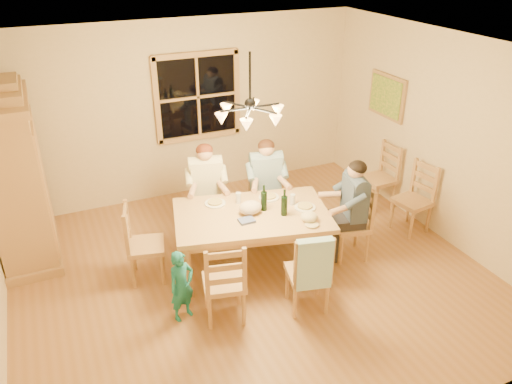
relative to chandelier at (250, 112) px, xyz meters
name	(u,v)px	position (x,y,z in m)	size (l,w,h in m)	color
floor	(251,274)	(0.00, 0.00, -2.08)	(5.50, 5.50, 0.00)	#996637
ceiling	(250,52)	(0.00, 0.00, 0.62)	(5.50, 5.00, 0.02)	white
wall_back	(185,111)	(0.00, 2.50, -0.73)	(5.50, 0.02, 2.70)	beige
wall_right	(444,139)	(2.75, 0.00, -0.73)	(0.02, 5.00, 2.70)	beige
window	(198,97)	(0.20, 2.47, -0.53)	(1.30, 0.06, 1.30)	black
painting	(387,96)	(2.71, 1.20, -0.48)	(0.06, 0.78, 0.64)	#A48247
chandelier	(250,112)	(0.00, 0.00, 0.00)	(0.77, 0.68, 0.71)	black
armoire	(17,180)	(-2.42, 1.60, -1.02)	(0.66, 1.40, 2.30)	#A48247
dining_table	(252,220)	(0.09, 0.17, -1.42)	(2.04, 1.51, 0.76)	tan
chair_far_left	(208,214)	(-0.16, 1.12, -1.77)	(0.52, 0.51, 0.99)	#AA7F4B
chair_far_right	(266,209)	(0.63, 0.93, -1.77)	(0.52, 0.51, 0.99)	#AA7F4B
chair_near_left	(224,294)	(-0.56, -0.57, -1.77)	(0.52, 0.51, 0.99)	#AA7F4B
chair_near_right	(307,284)	(0.34, -0.78, -1.77)	(0.52, 0.51, 0.99)	#AA7F4B
chair_end_left	(147,256)	(-1.15, 0.46, -1.77)	(0.51, 0.52, 0.99)	#AA7F4B
chair_end_right	(350,235)	(1.33, -0.12, -1.77)	(0.51, 0.52, 0.99)	#AA7F4B
adult_woman	(206,179)	(-0.16, 1.12, -1.24)	(0.47, 0.50, 0.87)	beige
adult_plaid_man	(266,174)	(0.63, 0.93, -1.24)	(0.47, 0.50, 0.87)	#2E5F7F
adult_slate_man	(353,198)	(1.33, -0.12, -1.24)	(0.50, 0.47, 0.87)	#3E4C64
towel	(314,264)	(0.29, -0.96, -1.38)	(0.38, 0.10, 0.58)	#9AC5D0
wine_bottle_a	(264,198)	(0.25, 0.19, -1.15)	(0.08, 0.08, 0.33)	black
wine_bottle_b	(284,202)	(0.42, -0.02, -1.15)	(0.08, 0.08, 0.33)	black
plate_woman	(215,203)	(-0.24, 0.56, -1.31)	(0.26, 0.26, 0.02)	white
plate_plaid	(269,197)	(0.44, 0.44, -1.31)	(0.26, 0.26, 0.02)	white
plate_slate	(305,207)	(0.73, 0.02, -1.31)	(0.26, 0.26, 0.02)	white
wine_glass_a	(238,198)	(0.04, 0.47, -1.25)	(0.06, 0.06, 0.14)	silver
wine_glass_b	(293,200)	(0.63, 0.16, -1.25)	(0.06, 0.06, 0.14)	silver
cap	(309,217)	(0.62, -0.26, -1.26)	(0.20, 0.20, 0.11)	#C8B885
napkin	(247,221)	(-0.05, 0.01, -1.30)	(0.18, 0.14, 0.03)	#4F5A92
cloth_bundle	(250,208)	(0.07, 0.18, -1.24)	(0.28, 0.22, 0.15)	tan
child	(182,286)	(-0.97, -0.39, -1.66)	(0.30, 0.20, 0.83)	#1B797B
chair_spare_front	(411,211)	(2.45, 0.06, -1.77)	(0.48, 0.50, 0.99)	#AA7F4B
chair_spare_back	(377,188)	(2.45, 0.83, -1.77)	(0.44, 0.46, 0.99)	#AA7F4B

